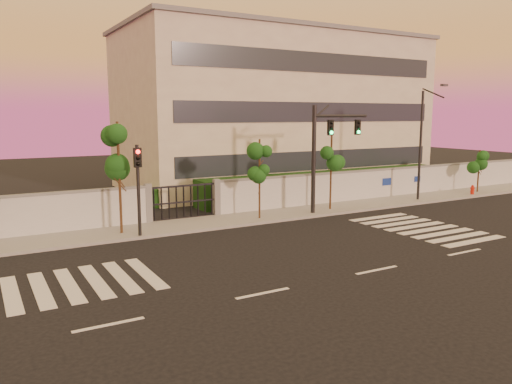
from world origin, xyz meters
TOP-DOWN VIEW (x-y plane):
  - ground at (0.00, 0.00)m, footprint 120.00×120.00m
  - sidewalk at (0.00, 10.50)m, footprint 60.00×3.00m
  - perimeter_wall at (0.10, 12.00)m, footprint 60.00×0.36m
  - hedge_row at (1.17, 14.74)m, footprint 41.00×4.25m
  - institutional_building at (9.00, 21.99)m, footprint 24.40×12.40m
  - road_markings at (-1.58, 3.76)m, footprint 57.00×7.62m
  - street_tree_c at (-6.91, 10.24)m, footprint 1.52×1.21m
  - street_tree_d at (0.65, 9.93)m, footprint 1.31×1.05m
  - street_tree_e at (5.75, 10.15)m, footprint 1.46×1.16m
  - street_tree_f at (19.55, 10.17)m, footprint 1.31×1.04m
  - traffic_signal_main at (4.91, 9.68)m, footprint 4.02×0.40m
  - traffic_signal_secondary at (-6.32, 9.22)m, footprint 0.35×0.34m
  - streetlight_east at (13.05, 9.79)m, footprint 0.46×1.86m
  - fire_hydrant at (18.14, 9.54)m, footprint 0.32×0.30m

SIDE VIEW (x-z plane):
  - ground at x=0.00m, z-range 0.00..0.00m
  - road_markings at x=-1.58m, z-range 0.00..0.02m
  - sidewalk at x=0.00m, z-range 0.00..0.15m
  - fire_hydrant at x=18.14m, z-range 0.00..0.81m
  - hedge_row at x=1.17m, z-range -0.08..1.72m
  - perimeter_wall at x=0.10m, z-range -0.03..2.17m
  - street_tree_f at x=19.55m, z-range 0.77..4.02m
  - traffic_signal_secondary at x=-6.32m, z-range 0.60..5.04m
  - street_tree_d at x=0.65m, z-range 1.06..5.57m
  - street_tree_e at x=5.75m, z-range 1.21..6.38m
  - traffic_signal_main at x=4.91m, z-range 0.84..7.19m
  - street_tree_c at x=-6.91m, z-range 1.29..6.79m
  - streetlight_east at x=13.05m, z-range 0.31..8.03m
  - institutional_building at x=9.00m, z-range 0.03..12.28m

